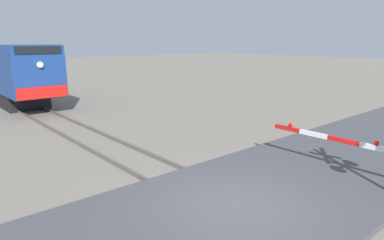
% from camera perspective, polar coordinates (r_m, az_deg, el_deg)
% --- Properties ---
extents(ground_plane, '(160.00, 160.00, 0.00)m').
position_cam_1_polar(ground_plane, '(8.98, 7.06, -14.61)').
color(ground_plane, gray).
extents(rail_track_left, '(0.08, 80.00, 0.15)m').
position_cam_1_polar(rail_track_left, '(8.49, 3.69, -15.72)').
color(rail_track_left, '#59544C').
rests_on(rail_track_left, ground_plane).
extents(rail_track_right, '(0.08, 80.00, 0.15)m').
position_cam_1_polar(rail_track_right, '(9.44, 10.08, -12.77)').
color(rail_track_right, '#59544C').
rests_on(rail_track_right, ground_plane).
extents(road_surface, '(36.00, 5.56, 0.16)m').
position_cam_1_polar(road_surface, '(8.95, 7.07, -14.15)').
color(road_surface, '#47474C').
rests_on(road_surface, ground_plane).
extents(locomotive, '(2.80, 17.82, 3.91)m').
position_cam_1_polar(locomotive, '(28.62, -28.92, 7.27)').
color(locomotive, black).
rests_on(locomotive, ground_plane).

